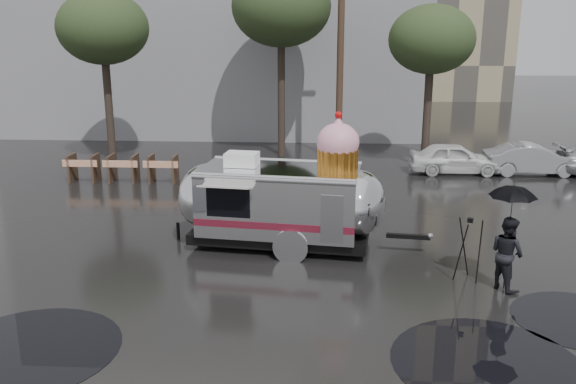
{
  "coord_description": "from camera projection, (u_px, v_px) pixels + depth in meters",
  "views": [
    {
      "loc": [
        1.82,
        -11.66,
        5.69
      ],
      "look_at": [
        0.95,
        3.53,
        1.47
      ],
      "focal_mm": 38.0,
      "sensor_mm": 36.0,
      "label": 1
    }
  ],
  "objects": [
    {
      "name": "puddles",
      "position": [
        336.0,
        347.0,
        11.09
      ],
      "size": [
        13.39,
        4.75,
        0.01
      ],
      "color": "black",
      "rests_on": "ground"
    },
    {
      "name": "tree_mid",
      "position": [
        281.0,
        7.0,
        25.57
      ],
      "size": [
        4.2,
        4.2,
        8.03
      ],
      "color": "#382D26",
      "rests_on": "ground"
    },
    {
      "name": "tree_right",
      "position": [
        432.0,
        40.0,
        23.66
      ],
      "size": [
        3.36,
        3.36,
        6.42
      ],
      "color": "#382D26",
      "rests_on": "ground"
    },
    {
      "name": "tripod",
      "position": [
        468.0,
        243.0,
        13.8
      ],
      "size": [
        0.61,
        0.58,
        1.49
      ],
      "rotation": [
        0.0,
        0.0,
        -0.38
      ],
      "color": "black",
      "rests_on": "ground"
    },
    {
      "name": "airstream_trailer",
      "position": [
        284.0,
        199.0,
        15.83
      ],
      "size": [
        6.8,
        2.83,
        3.68
      ],
      "rotation": [
        0.0,
        0.0,
        -0.12
      ],
      "color": "silver",
      "rests_on": "ground"
    },
    {
      "name": "tree_left",
      "position": [
        103.0,
        29.0,
        24.27
      ],
      "size": [
        3.64,
        3.64,
        6.95
      ],
      "color": "#382D26",
      "rests_on": "ground"
    },
    {
      "name": "person_right",
      "position": [
        507.0,
        253.0,
        13.34
      ],
      "size": [
        0.77,
        0.91,
        1.66
      ],
      "primitive_type": "imported",
      "rotation": [
        0.0,
        0.0,
        2.06
      ],
      "color": "black",
      "rests_on": "ground"
    },
    {
      "name": "umbrella_black",
      "position": [
        512.0,
        203.0,
        13.04
      ],
      "size": [
        1.24,
        1.24,
        2.39
      ],
      "color": "black",
      "rests_on": "ground"
    },
    {
      "name": "grey_building",
      "position": [
        221.0,
        9.0,
        34.41
      ],
      "size": [
        22.0,
        12.0,
        13.0
      ],
      "primitive_type": "cube",
      "color": "slate",
      "rests_on": "ground"
    },
    {
      "name": "utility_pole",
      "position": [
        340.0,
        51.0,
        24.93
      ],
      "size": [
        1.6,
        0.28,
        9.0
      ],
      "color": "#473323",
      "rests_on": "ground"
    },
    {
      "name": "ground",
      "position": [
        234.0,
        303.0,
        12.83
      ],
      "size": [
        120.0,
        120.0,
        0.0
      ],
      "primitive_type": "plane",
      "color": "black",
      "rests_on": "ground"
    },
    {
      "name": "barricade_row",
      "position": [
        123.0,
        168.0,
        22.59
      ],
      "size": [
        4.3,
        0.8,
        1.0
      ],
      "color": "#473323",
      "rests_on": "ground"
    }
  ]
}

